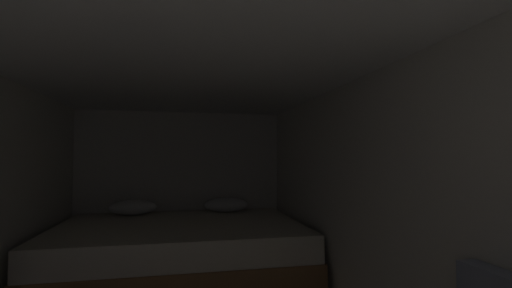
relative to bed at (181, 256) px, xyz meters
The scene contains 4 objects.
wall_back 1.16m from the bed, 90.00° to the left, with size 2.74×0.05×2.01m, color silver.
wall_right 2.19m from the bed, 50.04° to the right, with size 0.05×5.08×2.01m, color silver.
ceiling_slab 2.32m from the bed, 90.00° to the right, with size 2.74×5.08×0.05m, color white.
bed is the anchor object (origin of this frame).
Camera 1 is at (-0.01, -0.32, 1.39)m, focal length 24.68 mm.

